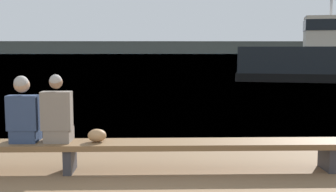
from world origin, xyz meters
The scene contains 7 objects.
water_surface centered at (0.00, 124.99, 0.00)m, with size 240.00×240.00×0.00m, color #426B8E.
far_shoreline centered at (0.00, 173.65, 2.50)m, with size 600.00×12.00×4.99m, color #4C4C42.
bench_main centered at (-0.60, 2.93, 0.37)m, with size 8.36×0.54×0.45m.
person_left centered at (-1.27, 2.94, 0.88)m, with size 0.43×0.43×0.99m.
person_right centered at (-0.77, 2.95, 0.86)m, with size 0.43×0.42×1.01m.
shopping_bag centered at (-0.20, 2.94, 0.54)m, with size 0.28×0.20×0.19m.
tugboat_red centered at (10.42, 20.51, 1.18)m, with size 10.47×5.48×6.18m.
Camera 1 is at (0.70, -3.22, 1.82)m, focal length 45.00 mm.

